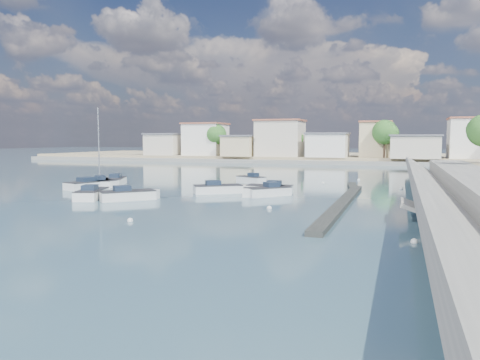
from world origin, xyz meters
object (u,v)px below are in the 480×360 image
(motorboat_g, at_px, (114,182))
(motorboat_h, at_px, (220,189))
(motorboat_a, at_px, (93,194))
(motorboat_e, at_px, (93,185))
(motorboat_c, at_px, (267,189))
(motorboat_f, at_px, (250,180))
(motorboat_d, at_px, (265,192))
(sailboat, at_px, (100,183))
(motorboat_b, at_px, (131,196))

(motorboat_g, height_order, motorboat_h, same)
(motorboat_a, xyz_separation_m, motorboat_e, (-5.11, 7.02, -0.00))
(motorboat_c, height_order, motorboat_f, same)
(motorboat_d, relative_size, motorboat_f, 1.05)
(motorboat_h, bearing_deg, sailboat, 173.51)
(motorboat_f, bearing_deg, motorboat_c, -62.97)
(motorboat_b, bearing_deg, motorboat_e, 142.53)
(motorboat_a, bearing_deg, motorboat_f, 64.17)
(motorboat_e, height_order, motorboat_g, same)
(motorboat_b, bearing_deg, motorboat_a, -177.18)
(motorboat_b, distance_m, sailboat, 13.21)
(motorboat_a, xyz_separation_m, motorboat_h, (9.42, 7.46, -0.00))
(motorboat_f, distance_m, sailboat, 17.44)
(motorboat_e, bearing_deg, sailboat, 109.00)
(motorboat_a, bearing_deg, sailboat, 122.50)
(motorboat_d, height_order, motorboat_e, same)
(sailboat, bearing_deg, motorboat_e, -71.00)
(motorboat_b, height_order, motorboat_f, same)
(motorboat_a, bearing_deg, motorboat_d, 25.09)
(motorboat_e, distance_m, motorboat_g, 3.94)
(motorboat_c, distance_m, motorboat_f, 10.71)
(motorboat_c, relative_size, motorboat_g, 0.86)
(motorboat_f, xyz_separation_m, motorboat_h, (0.49, -10.99, 0.00))
(motorboat_a, relative_size, motorboat_c, 1.08)
(sailboat, bearing_deg, motorboat_b, -42.98)
(motorboat_a, distance_m, motorboat_c, 16.42)
(motorboat_b, relative_size, motorboat_e, 0.76)
(motorboat_d, height_order, motorboat_h, same)
(motorboat_d, relative_size, motorboat_h, 0.87)
(motorboat_f, relative_size, motorboat_h, 0.83)
(motorboat_b, relative_size, sailboat, 0.51)
(motorboat_a, height_order, motorboat_c, same)
(motorboat_g, relative_size, sailboat, 0.63)
(motorboat_g, bearing_deg, motorboat_c, -6.18)
(motorboat_d, height_order, sailboat, sailboat)
(motorboat_d, bearing_deg, motorboat_a, -154.91)
(motorboat_g, bearing_deg, sailboat, -112.39)
(motorboat_h, relative_size, sailboat, 0.55)
(motorboat_d, xyz_separation_m, sailboat, (-20.10, 2.52, 0.04))
(motorboat_b, bearing_deg, motorboat_d, 31.84)
(motorboat_d, xyz_separation_m, motorboat_h, (-4.83, 0.79, 0.00))
(motorboat_h, bearing_deg, motorboat_f, 92.55)
(motorboat_h, distance_m, sailboat, 15.37)
(motorboat_d, xyz_separation_m, motorboat_g, (-19.38, 4.29, 0.00))
(motorboat_g, xyz_separation_m, motorboat_h, (14.55, -3.50, -0.00))
(motorboat_a, bearing_deg, motorboat_g, 115.09)
(motorboat_d, height_order, motorboat_f, same)
(motorboat_c, relative_size, motorboat_e, 0.81)
(motorboat_e, bearing_deg, motorboat_f, 39.14)
(motorboat_e, xyz_separation_m, motorboat_h, (14.53, 0.44, 0.00))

